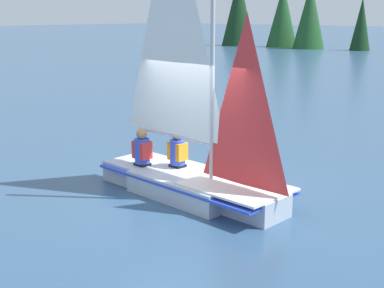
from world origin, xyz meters
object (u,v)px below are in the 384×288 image
sailboat_main (191,154)px  sailor_crew (142,155)px  motorboat_distant (171,69)px  sailor_helm (178,156)px

sailboat_main → sailor_crew: sailboat_main is taller
motorboat_distant → sailor_helm: bearing=-3.9°
sailor_helm → sailor_crew: same height
sailboat_main → sailor_crew: bearing=-168.6°
sailor_crew → motorboat_distant: bearing=134.7°
motorboat_distant → sailor_crew: bearing=-6.1°
sailboat_main → motorboat_distant: size_ratio=1.18×
sailor_helm → sailor_crew: (0.60, 0.40, 0.00)m
sailor_helm → motorboat_distant: bearing=136.9°
sailboat_main → motorboat_distant: 19.84m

